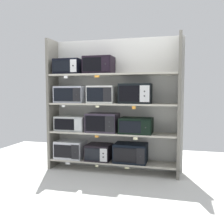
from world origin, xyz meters
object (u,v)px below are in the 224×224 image
(microwave_4, at_px, (103,122))
(microwave_9, at_px, (68,67))
(microwave_10, at_px, (99,65))
(microwave_6, at_px, (71,95))
(microwave_0, at_px, (71,149))
(microwave_7, at_px, (102,94))
(microwave_8, at_px, (135,94))
(microwave_3, at_px, (71,123))
(microwave_5, at_px, (136,126))
(microwave_1, at_px, (99,152))
(microwave_2, at_px, (131,153))

(microwave_4, relative_size, microwave_9, 1.14)
(microwave_10, bearing_deg, microwave_6, -179.99)
(microwave_0, distance_m, microwave_10, 1.62)
(microwave_7, bearing_deg, microwave_6, -180.00)
(microwave_7, height_order, microwave_10, microwave_10)
(microwave_8, bearing_deg, microwave_3, 179.99)
(microwave_5, height_order, microwave_10, microwave_10)
(microwave_3, distance_m, microwave_4, 0.60)
(microwave_1, distance_m, microwave_4, 0.54)
(microwave_5, bearing_deg, microwave_8, -179.50)
(microwave_4, xyz_separation_m, microwave_9, (-0.64, 0.00, 0.99))
(microwave_1, height_order, microwave_7, microwave_7)
(microwave_6, distance_m, microwave_7, 0.60)
(microwave_7, relative_size, microwave_8, 0.87)
(microwave_1, xyz_separation_m, microwave_3, (-0.53, 0.00, 0.50))
(microwave_4, xyz_separation_m, microwave_8, (0.58, 0.00, 0.51))
(microwave_1, relative_size, microwave_7, 0.92)
(microwave_0, bearing_deg, microwave_1, -0.02)
(microwave_2, height_order, microwave_3, microwave_3)
(microwave_2, height_order, microwave_4, microwave_4)
(microwave_4, bearing_deg, microwave_6, 180.00)
(microwave_10, bearing_deg, microwave_5, 0.01)
(microwave_3, bearing_deg, microwave_1, -0.01)
(microwave_7, bearing_deg, microwave_5, 0.02)
(microwave_0, height_order, microwave_5, microwave_5)
(microwave_5, bearing_deg, microwave_10, -179.99)
(microwave_0, distance_m, microwave_3, 0.48)
(microwave_1, height_order, microwave_5, microwave_5)
(microwave_1, bearing_deg, microwave_9, 179.98)
(microwave_3, xyz_separation_m, microwave_6, (-0.01, -0.00, 0.53))
(microwave_7, bearing_deg, microwave_10, 179.93)
(microwave_2, distance_m, microwave_5, 0.49)
(microwave_6, bearing_deg, microwave_1, 0.01)
(microwave_5, height_order, microwave_7, microwave_7)
(microwave_6, distance_m, microwave_10, 0.75)
(microwave_1, xyz_separation_m, microwave_7, (0.06, -0.00, 1.03))
(microwave_2, distance_m, microwave_8, 1.03)
(microwave_5, bearing_deg, microwave_1, -179.99)
(microwave_9, bearing_deg, microwave_6, -0.51)
(microwave_3, xyz_separation_m, microwave_5, (1.20, 0.00, 0.00))
(microwave_0, relative_size, microwave_7, 1.09)
(microwave_1, bearing_deg, microwave_3, 179.99)
(microwave_8, bearing_deg, microwave_9, 179.99)
(microwave_1, bearing_deg, microwave_6, -179.99)
(microwave_3, height_order, microwave_9, microwave_9)
(microwave_1, relative_size, microwave_2, 0.77)
(microwave_0, height_order, microwave_9, microwave_9)
(microwave_0, height_order, microwave_6, microwave_6)
(microwave_3, relative_size, microwave_5, 1.00)
(microwave_1, bearing_deg, microwave_7, -0.05)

